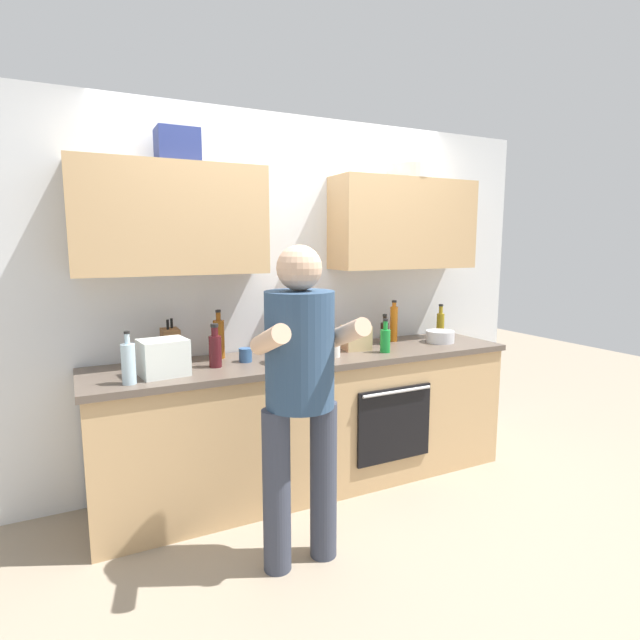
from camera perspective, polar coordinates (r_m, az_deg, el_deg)
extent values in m
plane|color=gray|center=(3.65, -0.91, -17.94)|extent=(12.00, 12.00, 0.00)
cube|color=silver|center=(3.61, -3.42, 2.53)|extent=(4.00, 0.06, 2.50)
cube|color=tan|center=(3.17, -16.47, 10.86)|extent=(1.12, 0.32, 0.65)
cube|color=tan|center=(3.84, 9.46, 10.63)|extent=(1.12, 0.32, 0.65)
cylinder|color=silver|center=(3.90, 10.14, 16.12)|extent=(0.33, 0.33, 0.10)
cube|color=navy|center=(3.23, -15.83, 18.39)|extent=(0.24, 0.20, 0.19)
cube|color=tan|center=(3.48, -0.92, -11.59)|extent=(2.80, 0.60, 0.86)
cube|color=brown|center=(3.35, -0.94, -4.35)|extent=(2.84, 0.64, 0.04)
cube|color=black|center=(3.44, 8.42, -11.60)|extent=(0.56, 0.02, 0.50)
cylinder|color=silver|center=(3.35, 8.73, -8.01)|extent=(0.52, 0.02, 0.02)
cylinder|color=#383D4C|center=(2.65, -4.92, -18.71)|extent=(0.14, 0.14, 0.84)
cylinder|color=#383D4C|center=(2.74, 0.39, -17.66)|extent=(0.14, 0.14, 0.84)
cylinder|color=navy|center=(2.46, -2.31, -3.36)|extent=(0.34, 0.34, 0.57)
sphere|color=#D8AD8C|center=(2.41, -2.36, 5.90)|extent=(0.22, 0.22, 0.22)
cylinder|color=#D8AD8C|center=(2.26, -5.71, -2.25)|extent=(0.09, 0.31, 0.19)
cylinder|color=#D8AD8C|center=(2.42, 3.17, -1.47)|extent=(0.09, 0.31, 0.19)
cylinder|color=#8C4C14|center=(3.31, -11.35, -2.16)|extent=(0.07, 0.07, 0.25)
cylinder|color=#8C4C14|center=(3.28, -11.42, 0.41)|extent=(0.03, 0.03, 0.05)
cylinder|color=black|center=(3.28, -11.44, 1.00)|extent=(0.03, 0.03, 0.02)
cylinder|color=olive|center=(4.17, 13.44, -0.50)|extent=(0.06, 0.06, 0.18)
cylinder|color=olive|center=(4.15, 13.50, 1.12)|extent=(0.03, 0.03, 0.06)
cylinder|color=black|center=(4.14, 13.51, 1.63)|extent=(0.04, 0.04, 0.02)
cylinder|color=silver|center=(2.84, -20.82, -4.68)|extent=(0.07, 0.07, 0.21)
cylinder|color=silver|center=(2.81, -20.97, -2.00)|extent=(0.03, 0.03, 0.06)
cylinder|color=black|center=(2.80, -21.01, -1.31)|extent=(0.03, 0.03, 0.01)
cylinder|color=black|center=(3.73, 7.30, -1.53)|extent=(0.06, 0.06, 0.16)
cylinder|color=black|center=(3.72, 7.33, 0.05)|extent=(0.03, 0.03, 0.05)
cylinder|color=black|center=(3.71, 7.34, 0.55)|extent=(0.03, 0.03, 0.01)
cylinder|color=#198C33|center=(3.45, 7.38, -2.38)|extent=(0.07, 0.07, 0.15)
cylinder|color=#198C33|center=(3.43, 7.41, -0.62)|extent=(0.03, 0.03, 0.06)
cylinder|color=black|center=(3.43, 7.42, 0.00)|extent=(0.03, 0.03, 0.01)
cylinder|color=#471419|center=(3.08, -11.75, -3.52)|extent=(0.07, 0.07, 0.19)
cylinder|color=#471419|center=(3.06, -11.82, -1.29)|extent=(0.04, 0.04, 0.05)
cylinder|color=black|center=(3.05, -11.84, -0.60)|extent=(0.05, 0.05, 0.02)
cylinder|color=orange|center=(3.84, 8.33, -0.46)|extent=(0.06, 0.06, 0.26)
cylinder|color=orange|center=(3.82, 8.38, 1.73)|extent=(0.03, 0.03, 0.03)
cylinder|color=black|center=(3.82, 8.39, 2.09)|extent=(0.04, 0.04, 0.02)
cylinder|color=white|center=(3.30, 1.60, -3.39)|extent=(0.08, 0.08, 0.09)
cylinder|color=#33598C|center=(3.19, -8.42, -3.94)|extent=(0.08, 0.08, 0.09)
cylinder|color=silver|center=(3.88, 13.41, -1.83)|extent=(0.21, 0.21, 0.09)
cube|color=brown|center=(3.22, -16.52, -2.89)|extent=(0.10, 0.14, 0.22)
cylinder|color=black|center=(3.17, -16.83, -0.49)|extent=(0.02, 0.02, 0.06)
cylinder|color=black|center=(3.21, -16.42, -0.36)|extent=(0.02, 0.02, 0.06)
cylinder|color=#9E6647|center=(3.14, -2.95, -3.94)|extent=(0.10, 0.10, 0.10)
sphere|color=#2D6B28|center=(3.12, -2.97, -1.62)|extent=(0.20, 0.20, 0.20)
cube|color=red|center=(3.42, -1.64, -1.74)|extent=(0.21, 0.21, 0.23)
cube|color=silver|center=(2.96, -17.28, -4.06)|extent=(0.28, 0.24, 0.20)
cube|color=tan|center=(3.52, 4.11, -2.00)|extent=(0.20, 0.17, 0.17)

